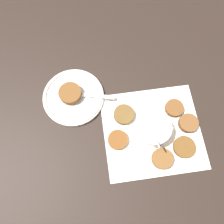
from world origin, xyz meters
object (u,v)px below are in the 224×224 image
Objects in this scene: sauce_bowl at (153,129)px; fritter_on_plate at (70,93)px; serving_plate at (73,97)px; fork at (83,95)px.

sauce_bowl is 1.67× the size of fritter_on_plate.
fritter_on_plate reaches higher than serving_plate.
fork reaches higher than serving_plate.
fritter_on_plate reaches higher than fork.
fritter_on_plate is (-0.25, 0.11, -0.00)m from sauce_bowl.
serving_plate is (-0.25, 0.10, -0.02)m from sauce_bowl.
serving_plate is at bearing 157.38° from sauce_bowl.
sauce_bowl reaches higher than fork.
fork is (-0.22, 0.11, -0.01)m from sauce_bowl.
fritter_on_plate is at bearing -179.37° from fork.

